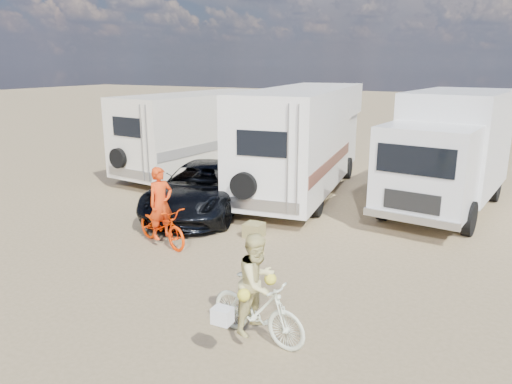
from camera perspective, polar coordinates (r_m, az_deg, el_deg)
The scene contains 11 objects.
ground at distance 10.79m, azimuth -6.08°, elevation -8.70°, with size 140.00×140.00×0.00m, color #957D59.
rv_main at distance 16.49m, azimuth 5.65°, elevation 5.95°, with size 2.44×8.58×3.52m, color white, non-canonical shape.
rv_left at distance 19.37m, azimuth -6.80°, elevation 6.74°, with size 2.46×7.17×3.18m, color beige, non-canonical shape.
box_truck at distance 15.37m, azimuth 21.60°, elevation 4.29°, with size 2.51×6.46×3.50m, color silver, non-canonical shape.
dark_suv at distance 14.43m, azimuth -6.20°, elevation 0.45°, with size 2.40×5.21×1.45m, color black.
bike_man at distance 12.03m, azimuth -10.99°, elevation -3.89°, with size 0.65×1.86×0.97m, color #F03200.
bike_woman at distance 7.91m, azimuth 0.18°, elevation -13.59°, with size 0.50×1.77×1.07m, color beige.
rider_man at distance 11.91m, azimuth -11.08°, elevation -2.11°, with size 0.64×0.42×1.75m, color red.
rider_woman at distance 7.78m, azimuth 0.18°, elevation -11.82°, with size 0.78×0.61×1.61m, color #D5C87E.
cooler at distance 14.34m, azimuth -6.75°, elevation -1.77°, with size 0.54×0.39×0.43m, color #2D4D8D.
crate at distance 12.42m, azimuth -0.25°, elevation -4.49°, with size 0.46×0.46×0.36m, color olive.
Camera 1 is at (5.46, -8.25, 4.31)m, focal length 34.05 mm.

